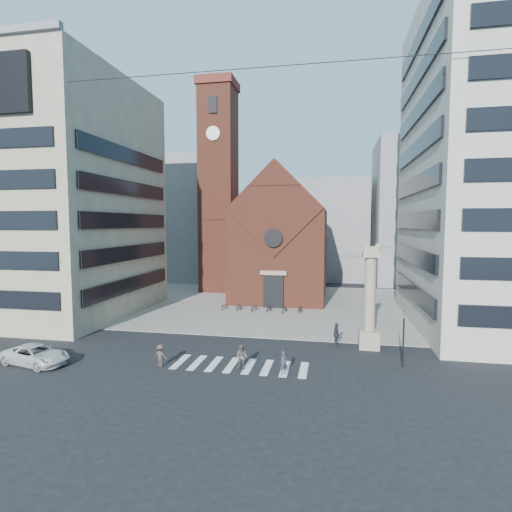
% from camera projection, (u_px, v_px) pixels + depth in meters
% --- Properties ---
extents(ground, '(120.00, 120.00, 0.00)m').
position_uv_depth(ground, '(242.00, 352.00, 31.73)').
color(ground, black).
rests_on(ground, ground).
extents(piazza, '(46.00, 30.00, 0.05)m').
position_uv_depth(piazza, '(276.00, 304.00, 50.32)').
color(piazza, '#9C968E').
rests_on(piazza, ground).
extents(zebra_crossing, '(10.20, 3.20, 0.01)m').
position_uv_depth(zebra_crossing, '(240.00, 366.00, 28.69)').
color(zebra_crossing, white).
rests_on(zebra_crossing, ground).
extents(church, '(12.00, 16.65, 18.00)m').
position_uv_depth(church, '(282.00, 239.00, 55.58)').
color(church, brown).
rests_on(church, ground).
extents(campanile, '(5.50, 5.50, 31.20)m').
position_uv_depth(campanile, '(219.00, 187.00, 59.74)').
color(campanile, brown).
rests_on(campanile, ground).
extents(building_left, '(18.00, 20.00, 26.00)m').
position_uv_depth(building_left, '(54.00, 199.00, 45.01)').
color(building_left, tan).
rests_on(building_left, ground).
extents(bg_block_left, '(16.00, 14.00, 22.00)m').
position_uv_depth(bg_block_left, '(185.00, 219.00, 73.77)').
color(bg_block_left, gray).
rests_on(bg_block_left, ground).
extents(bg_block_mid, '(14.00, 12.00, 18.00)m').
position_uv_depth(bg_block_mid, '(328.00, 230.00, 73.90)').
color(bg_block_mid, gray).
rests_on(bg_block_mid, ground).
extents(bg_block_right, '(16.00, 14.00, 24.00)m').
position_uv_depth(bg_block_right, '(423.00, 213.00, 67.69)').
color(bg_block_right, gray).
rests_on(bg_block_right, ground).
extents(lion_column, '(1.63, 1.60, 8.68)m').
position_uv_depth(lion_column, '(370.00, 307.00, 32.49)').
color(lion_column, tan).
rests_on(lion_column, ground).
extents(traffic_light, '(0.13, 0.16, 4.30)m').
position_uv_depth(traffic_light, '(403.00, 335.00, 28.30)').
color(traffic_light, black).
rests_on(traffic_light, ground).
extents(white_car, '(5.42, 3.29, 1.40)m').
position_uv_depth(white_car, '(36.00, 355.00, 28.90)').
color(white_car, silver).
rests_on(white_car, ground).
extents(pedestrian_0, '(0.67, 0.67, 1.57)m').
position_uv_depth(pedestrian_0, '(284.00, 363.00, 27.02)').
color(pedestrian_0, '#362F42').
rests_on(pedestrian_0, ground).
extents(pedestrian_1, '(0.96, 0.81, 1.73)m').
position_uv_depth(pedestrian_1, '(242.00, 357.00, 27.94)').
color(pedestrian_1, '#5F524C').
rests_on(pedestrian_1, ground).
extents(pedestrian_2, '(0.73, 1.23, 1.96)m').
position_uv_depth(pedestrian_2, '(336.00, 335.00, 33.19)').
color(pedestrian_2, '#292831').
rests_on(pedestrian_2, ground).
extents(pedestrian_3, '(1.13, 0.77, 1.62)m').
position_uv_depth(pedestrian_3, '(161.00, 356.00, 28.41)').
color(pedestrian_3, '#44342D').
rests_on(pedestrian_3, ground).
extents(scooter_0, '(0.93, 1.66, 0.82)m').
position_uv_depth(scooter_0, '(224.00, 306.00, 47.05)').
color(scooter_0, '#232325').
rests_on(scooter_0, piazza).
extents(scooter_1, '(0.81, 1.58, 0.91)m').
position_uv_depth(scooter_1, '(239.00, 306.00, 46.71)').
color(scooter_1, '#232325').
rests_on(scooter_1, piazza).
extents(scooter_2, '(0.93, 1.66, 0.82)m').
position_uv_depth(scooter_2, '(254.00, 307.00, 46.38)').
color(scooter_2, '#232325').
rests_on(scooter_2, piazza).
extents(scooter_3, '(0.81, 1.58, 0.91)m').
position_uv_depth(scooter_3, '(269.00, 308.00, 46.04)').
color(scooter_3, '#232325').
rests_on(scooter_3, piazza).
extents(scooter_4, '(0.93, 1.66, 0.82)m').
position_uv_depth(scooter_4, '(284.00, 309.00, 45.70)').
color(scooter_4, '#232325').
rests_on(scooter_4, piazza).
extents(scooter_5, '(0.81, 1.58, 0.91)m').
position_uv_depth(scooter_5, '(300.00, 309.00, 45.36)').
color(scooter_5, '#232325').
rests_on(scooter_5, piazza).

